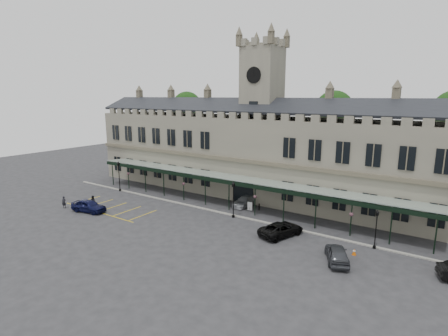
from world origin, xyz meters
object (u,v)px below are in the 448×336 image
Objects in this scene: lamp_post_left at (119,173)px; lamp_post_right at (376,226)px; clock_tower at (262,110)px; person_a at (64,202)px; station_building at (260,154)px; lamp_post_mid at (233,196)px; person_b at (93,201)px; car_right_a at (337,254)px; sign_board at (250,206)px; car_taxi at (246,201)px; traffic_cone at (354,252)px; car_van at (281,229)px; car_left_a at (89,206)px.

lamp_post_right is (38.87, -0.03, -0.47)m from lamp_post_left.
clock_tower reaches higher than person_a.
station_building is at bearing 20.01° from person_a.
lamp_post_mid reaches higher than person_b.
lamp_post_mid is 2.82× the size of person_b.
lamp_post_mid is (2.11, -11.01, -10.31)m from clock_tower.
person_a is (-35.81, -5.12, 0.04)m from car_right_a.
sign_board is 0.24× the size of car_taxi.
traffic_cone is 0.12× the size of car_van.
clock_tower is (0.00, 0.09, 6.64)m from station_building.
lamp_post_left reaches higher than person_b.
lamp_post_right is 39.48m from person_a.
person_a is at bearing 92.14° from car_left_a.
car_right_a is (-2.31, -5.01, -1.65)m from lamp_post_right.
lamp_post_right is at bearing -12.39° from person_a.
person_a is (-4.20, -0.92, -0.00)m from car_left_a.
station_building is at bearing 142.91° from traffic_cone.
clock_tower is 5.37× the size of car_right_a.
person_a is at bearing -132.71° from station_building.
station_building is at bearing 100.93° from lamp_post_mid.
station_building is 22.91m from traffic_cone.
car_taxi reaches higher than sign_board.
lamp_post_left is 10.40m from person_a.
person_b is (-18.67, -11.00, 0.28)m from sign_board.
car_taxi is 2.87× the size of person_a.
person_a is (-38.12, -10.13, -1.61)m from lamp_post_right.
station_building is 52.20× the size of sign_board.
car_left_a is 0.90× the size of car_van.
car_right_a is at bearing -178.91° from person_b.
traffic_cone is (17.60, -13.31, -6.16)m from station_building.
station_building is 11.71m from lamp_post_mid.
person_a is at bearing -165.11° from lamp_post_right.
person_a reaches higher than sign_board.
clock_tower is 25.55m from traffic_cone.
car_van is at bearing -46.14° from car_right_a.
traffic_cone is at bearing -4.07° from lamp_post_left.
car_right_a is 2.78× the size of person_a.
traffic_cone is 16.30m from sign_board.
lamp_post_left is at bearing 15.23° from car_van.
lamp_post_left is 0.91× the size of car_van.
sign_board is at bearing 8.44° from lamp_post_left.
lamp_post_left is at bearing 175.93° from traffic_cone.
lamp_post_right is at bearing -29.61° from clock_tower.
sign_board is at bearing 84.64° from lamp_post_mid.
lamp_post_right reaches higher than sign_board.
lamp_post_right is 2.46× the size of person_b.
car_left_a reaches higher than car_right_a.
traffic_cone is at bearing -15.77° from person_a.
car_taxi is at bearing 12.74° from lamp_post_left.
lamp_post_left is 38.87m from lamp_post_right.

